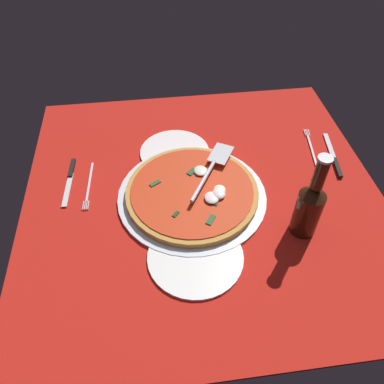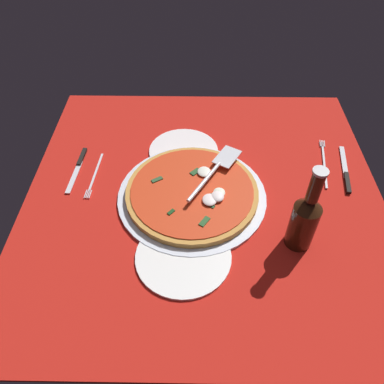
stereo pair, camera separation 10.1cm
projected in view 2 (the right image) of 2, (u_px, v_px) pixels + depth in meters
ground_plane at (204, 196)px, 103.61cm from camera, size 96.64×96.64×0.80cm
checker_pattern at (204, 195)px, 103.29cm from camera, size 96.64×96.64×0.10cm
pizza_pan at (192, 196)px, 102.06cm from camera, size 39.98×39.98×1.16cm
dinner_plate_left at (183, 256)px, 88.76cm from camera, size 22.65×22.65×1.00cm
dinner_plate_right at (184, 151)px, 115.09cm from camera, size 20.95×20.95×1.00cm
pizza at (192, 192)px, 100.87cm from camera, size 35.48×35.48×3.37cm
pizza_server at (216, 170)px, 102.76cm from camera, size 23.19×15.34×1.00cm
place_setting_near at (335, 169)px, 109.79cm from camera, size 23.04×15.36×1.40cm
place_setting_far at (86, 171)px, 109.15cm from camera, size 20.21×13.59×1.40cm
beer_bottle at (305, 219)px, 85.67cm from camera, size 6.38×6.38×24.04cm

